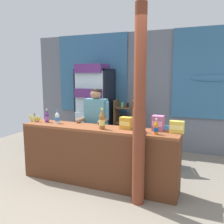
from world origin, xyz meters
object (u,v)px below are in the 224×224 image
(snack_box_choco_powder, at_px, (126,123))
(soda_bottle_water, at_px, (57,118))
(soda_bottle_cola, at_px, (142,125))
(stall_counter, at_px, (95,152))
(plastic_lawn_chair, at_px, (168,143))
(soda_bottle_orange_soda, at_px, (156,128))
(snack_box_wafer, at_px, (158,123))
(snack_box_instant_noodle, at_px, (177,127))
(shopkeeper, at_px, (96,120))
(drink_fridge, at_px, (95,103))
(timber_post, at_px, (139,113))
(banana_bunch, at_px, (35,118))
(soda_bottle_iced_tea, at_px, (102,120))
(bottle_shelf_rack, at_px, (125,124))
(soda_bottle_grape_soda, at_px, (47,117))

(snack_box_choco_powder, bearing_deg, soda_bottle_water, -177.37)
(soda_bottle_cola, bearing_deg, stall_counter, -176.73)
(plastic_lawn_chair, height_order, soda_bottle_orange_soda, soda_bottle_orange_soda)
(snack_box_wafer, relative_size, snack_box_instant_noodle, 1.10)
(soda_bottle_cola, bearing_deg, snack_box_wafer, 47.75)
(shopkeeper, xyz_separation_m, snack_box_choco_powder, (0.71, -0.37, 0.08))
(shopkeeper, bearing_deg, soda_bottle_cola, -26.89)
(stall_counter, bearing_deg, plastic_lawn_chair, 50.41)
(drink_fridge, bearing_deg, timber_post, -50.73)
(shopkeeper, bearing_deg, banana_bunch, -155.05)
(drink_fridge, relative_size, soda_bottle_iced_tea, 6.18)
(bottle_shelf_rack, height_order, plastic_lawn_chair, bottle_shelf_rack)
(bottle_shelf_rack, relative_size, soda_bottle_iced_tea, 3.65)
(snack_box_choco_powder, distance_m, banana_bunch, 1.70)
(plastic_lawn_chair, bearing_deg, banana_bunch, -153.88)
(soda_bottle_water, distance_m, soda_bottle_grape_soda, 0.22)
(timber_post, distance_m, drink_fridge, 2.69)
(shopkeeper, xyz_separation_m, banana_bunch, (-0.99, -0.46, 0.05))
(soda_bottle_iced_tea, xyz_separation_m, soda_bottle_cola, (0.62, 0.03, -0.03))
(soda_bottle_orange_soda, distance_m, snack_box_wafer, 0.26)
(soda_bottle_orange_soda, bearing_deg, shopkeeper, 155.44)
(soda_bottle_cola, xyz_separation_m, snack_box_instant_noodle, (0.48, 0.15, -0.02))
(soda_bottle_iced_tea, bearing_deg, stall_counter, -176.38)
(drink_fridge, height_order, snack_box_wafer, drink_fridge)
(snack_box_wafer, bearing_deg, soda_bottle_orange_soda, -84.53)
(soda_bottle_water, height_order, banana_bunch, soda_bottle_water)
(soda_bottle_orange_soda, bearing_deg, stall_counter, 179.62)
(snack_box_instant_noodle, bearing_deg, snack_box_wafer, 167.04)
(soda_bottle_iced_tea, distance_m, snack_box_wafer, 0.85)
(shopkeeper, xyz_separation_m, snack_box_instant_noodle, (1.47, -0.36, 0.07))
(soda_bottle_water, relative_size, snack_box_wafer, 1.06)
(soda_bottle_orange_soda, bearing_deg, soda_bottle_grape_soda, 176.19)
(timber_post, distance_m, snack_box_wafer, 0.57)
(soda_bottle_water, bearing_deg, plastic_lawn_chair, 31.10)
(shopkeeper, xyz_separation_m, soda_bottle_grape_soda, (-0.75, -0.42, 0.09))
(timber_post, height_order, soda_bottle_water, timber_post)
(soda_bottle_cola, bearing_deg, soda_bottle_water, 177.18)
(drink_fridge, xyz_separation_m, soda_bottle_water, (0.14, -1.72, -0.07))
(stall_counter, height_order, soda_bottle_water, soda_bottle_water)
(shopkeeper, xyz_separation_m, soda_bottle_iced_tea, (0.37, -0.54, 0.13))
(stall_counter, relative_size, soda_bottle_orange_soda, 11.49)
(soda_bottle_water, bearing_deg, snack_box_choco_powder, 2.63)
(soda_bottle_grape_soda, xyz_separation_m, snack_box_instant_noodle, (2.22, 0.06, -0.01))
(snack_box_instant_noodle, bearing_deg, plastic_lawn_chair, 105.22)
(timber_post, height_order, shopkeeper, timber_post)
(stall_counter, bearing_deg, timber_post, -17.23)
(soda_bottle_water, distance_m, snack_box_wafer, 1.72)
(snack_box_instant_noodle, bearing_deg, soda_bottle_grape_soda, -178.33)
(soda_bottle_grape_soda, bearing_deg, soda_bottle_water, -1.61)
(soda_bottle_cola, relative_size, snack_box_wafer, 1.16)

